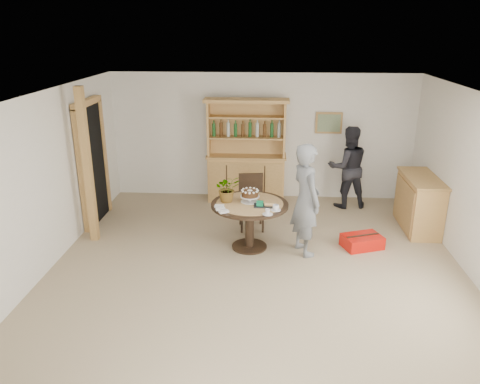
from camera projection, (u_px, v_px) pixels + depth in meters
name	position (u px, v px, depth m)	size (l,w,h in m)	color
ground	(256.00, 282.00, 6.47)	(7.00, 7.00, 0.00)	tan
room_shell	(257.00, 160.00, 5.89)	(6.04, 7.04, 2.52)	white
doorway	(92.00, 161.00, 8.16)	(0.13, 1.10, 2.18)	black
pine_post	(87.00, 167.00, 7.34)	(0.12, 0.12, 2.50)	tan
hutch	(246.00, 167.00, 9.30)	(1.62, 0.54, 2.04)	#D9AF5B
sideboard	(419.00, 203.00, 8.02)	(0.54, 1.26, 0.94)	#D9AF5B
dining_table	(250.00, 212.00, 7.27)	(1.20, 1.20, 0.76)	black
dining_chair	(251.00, 198.00, 8.07)	(0.47, 0.47, 0.95)	black
birthday_cake	(250.00, 194.00, 7.22)	(0.30, 0.30, 0.20)	white
flower_vase	(227.00, 189.00, 7.22)	(0.38, 0.33, 0.42)	#3F7233
gift_tray	(263.00, 205.00, 7.08)	(0.30, 0.20, 0.08)	black
coffee_cup_a	(276.00, 208.00, 6.92)	(0.15, 0.15, 0.09)	white
coffee_cup_b	(268.00, 212.00, 6.77)	(0.15, 0.15, 0.08)	white
napkins	(221.00, 209.00, 6.94)	(0.24, 0.33, 0.03)	white
teen_boy	(306.00, 200.00, 7.03)	(0.63, 0.42, 1.74)	slate
adult_person	(348.00, 167.00, 8.92)	(0.77, 0.60, 1.59)	black
red_suitcase	(362.00, 241.00, 7.44)	(0.70, 0.58, 0.21)	red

